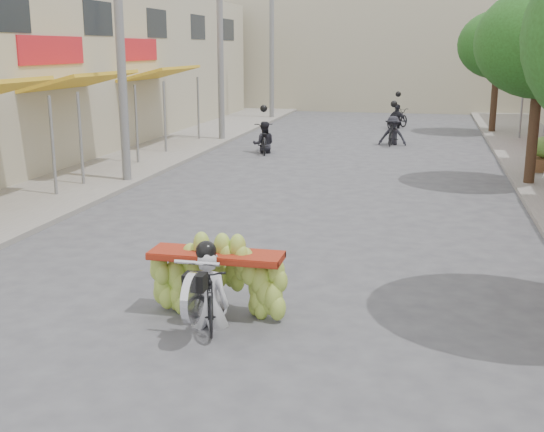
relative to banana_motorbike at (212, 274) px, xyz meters
The scene contains 11 objects.
sidewalk_left 13.69m from the banana_motorbike, 120.27° to the left, with size 4.00×60.00×0.12m, color gray.
far_building 34.92m from the banana_motorbike, 89.82° to the left, with size 20.00×6.00×7.00m, color #B4AC8E.
utility_pole_mid 10.81m from the banana_motorbike, 120.99° to the left, with size 0.60×0.24×8.00m.
utility_pole_far 18.88m from the banana_motorbike, 106.55° to the left, with size 0.60×0.24×8.00m.
utility_pole_back 27.53m from the banana_motorbike, 101.17° to the left, with size 0.60×0.24×8.00m.
street_tree_mid 12.52m from the banana_motorbike, 63.00° to the left, with size 3.40×3.40×5.25m.
street_tree_far 23.67m from the banana_motorbike, 76.42° to the left, with size 3.40×3.40×5.25m.
banana_motorbike is the anchor object (origin of this frame).
bg_motorbike_a 15.50m from the banana_motorbike, 100.92° to the left, with size 1.08×1.87×1.95m.
bg_motorbike_b 18.31m from the banana_motorbike, 85.42° to the left, with size 1.11×1.79×1.95m.
bg_motorbike_c 24.10m from the banana_motorbike, 86.78° to the left, with size 1.29×1.70×1.95m.
Camera 1 is at (2.65, -5.21, 3.67)m, focal length 45.00 mm.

